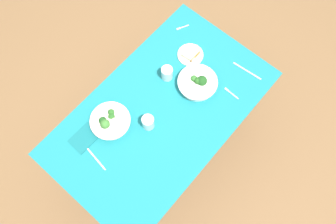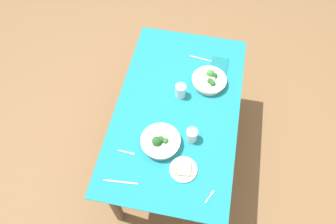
% 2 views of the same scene
% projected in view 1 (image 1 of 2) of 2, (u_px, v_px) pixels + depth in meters
% --- Properties ---
extents(ground_plane, '(6.00, 6.00, 0.00)m').
position_uv_depth(ground_plane, '(163.00, 144.00, 2.91)').
color(ground_plane, brown).
extents(dining_table, '(1.46, 0.86, 0.74)m').
position_uv_depth(dining_table, '(161.00, 118.00, 2.33)').
color(dining_table, '#197A84').
rests_on(dining_table, ground_plane).
extents(broccoli_bowl_far, '(0.25, 0.25, 0.10)m').
position_uv_depth(broccoli_bowl_far, '(110.00, 121.00, 2.16)').
color(broccoli_bowl_far, silver).
rests_on(broccoli_bowl_far, dining_table).
extents(broccoli_bowl_near, '(0.26, 0.26, 0.10)m').
position_uv_depth(broccoli_bowl_near, '(198.00, 83.00, 2.25)').
color(broccoli_bowl_near, white).
rests_on(broccoli_bowl_near, dining_table).
extents(bread_side_plate, '(0.17, 0.17, 0.04)m').
position_uv_depth(bread_side_plate, '(191.00, 54.00, 2.35)').
color(bread_side_plate, silver).
rests_on(bread_side_plate, dining_table).
extents(water_glass_center, '(0.08, 0.08, 0.10)m').
position_uv_depth(water_glass_center, '(148.00, 122.00, 2.14)').
color(water_glass_center, silver).
rests_on(water_glass_center, dining_table).
extents(water_glass_side, '(0.07, 0.07, 0.10)m').
position_uv_depth(water_glass_side, '(167.00, 73.00, 2.26)').
color(water_glass_side, silver).
rests_on(water_glass_side, dining_table).
extents(fork_by_far_bowl, '(0.09, 0.05, 0.00)m').
position_uv_depth(fork_by_far_bowl, '(182.00, 27.00, 2.44)').
color(fork_by_far_bowl, '#B7B7BC').
rests_on(fork_by_far_bowl, dining_table).
extents(fork_by_near_bowl, '(0.01, 0.11, 0.00)m').
position_uv_depth(fork_by_near_bowl, '(231.00, 93.00, 2.26)').
color(fork_by_near_bowl, '#B7B7BC').
rests_on(fork_by_near_bowl, dining_table).
extents(table_knife_left, '(0.03, 0.21, 0.00)m').
position_uv_depth(table_knife_left, '(247.00, 71.00, 2.32)').
color(table_knife_left, '#B7B7BC').
rests_on(table_knife_left, dining_table).
extents(table_knife_right, '(0.04, 0.21, 0.00)m').
position_uv_depth(table_knife_right, '(95.00, 157.00, 2.11)').
color(table_knife_right, '#B7B7BC').
rests_on(table_knife_right, dining_table).
extents(napkin_folded_upper, '(0.17, 0.13, 0.01)m').
position_uv_depth(napkin_folded_upper, '(84.00, 138.00, 2.15)').
color(napkin_folded_upper, '#156870').
rests_on(napkin_folded_upper, dining_table).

